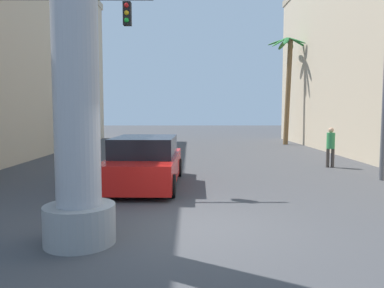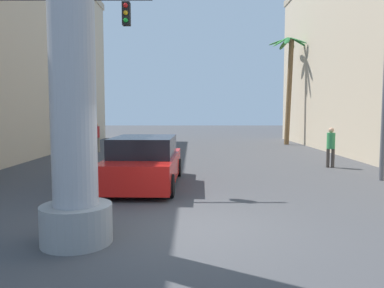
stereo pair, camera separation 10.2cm
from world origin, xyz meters
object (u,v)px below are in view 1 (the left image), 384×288
object	(u,v)px
traffic_light_mast	(34,52)
palm_tree_far_right	(288,76)
street_lamp	(378,48)
car_lead	(145,162)
pedestrian_far_left	(96,135)
pedestrian_mid_right	(331,144)

from	to	relation	value
traffic_light_mast	palm_tree_far_right	world-z (taller)	palm_tree_far_right
street_lamp	car_lead	size ratio (longest dim) A/B	1.54
street_lamp	pedestrian_far_left	xyz separation A→B (m)	(-11.76, 8.95, -3.48)
pedestrian_mid_right	traffic_light_mast	bearing A→B (deg)	-159.95
traffic_light_mast	pedestrian_mid_right	xyz separation A→B (m)	(10.77, 3.93, -3.21)
street_lamp	car_lead	xyz separation A→B (m)	(-7.74, -0.86, -3.75)
pedestrian_far_left	traffic_light_mast	bearing A→B (deg)	-86.36
traffic_light_mast	pedestrian_far_left	world-z (taller)	traffic_light_mast
street_lamp	traffic_light_mast	xyz separation A→B (m)	(-11.13, -0.95, -0.30)
car_lead	pedestrian_mid_right	size ratio (longest dim) A/B	2.89
traffic_light_mast	pedestrian_far_left	bearing A→B (deg)	93.64
car_lead	pedestrian_far_left	bearing A→B (deg)	112.25
street_lamp	palm_tree_far_right	size ratio (longest dim) A/B	0.98
street_lamp	pedestrian_mid_right	distance (m)	4.62
car_lead	pedestrian_mid_right	bearing A→B (deg)	27.47
palm_tree_far_right	pedestrian_mid_right	xyz separation A→B (m)	(-1.03, -11.19, -3.92)
pedestrian_far_left	pedestrian_mid_right	size ratio (longest dim) A/B	1.02
traffic_light_mast	car_lead	bearing A→B (deg)	1.50
street_lamp	pedestrian_mid_right	size ratio (longest dim) A/B	4.45
traffic_light_mast	palm_tree_far_right	bearing A→B (deg)	52.02
pedestrian_far_left	street_lamp	bearing A→B (deg)	-37.28
traffic_light_mast	car_lead	distance (m)	4.83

